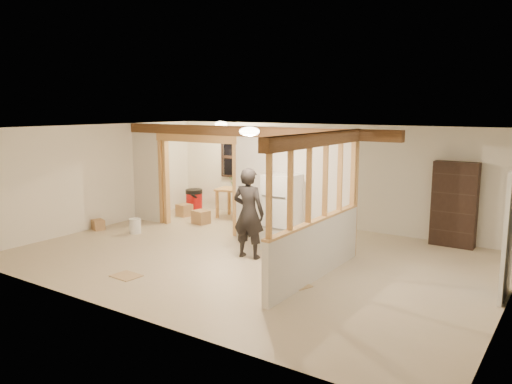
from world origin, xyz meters
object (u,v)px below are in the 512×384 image
Objects in this scene: refrigerator at (282,212)px; shop_vac at (194,201)px; woman at (249,213)px; bookshelf at (454,204)px; work_table at (241,204)px.

refrigerator reaches higher than shop_vac.
woman reaches higher than shop_vac.
bookshelf reaches higher than shop_vac.
woman is at bearing -35.58° from shop_vac.
woman is at bearing -63.88° from work_table.
work_table is 1.53m from shop_vac.
woman is (-0.22, -0.87, 0.11)m from refrigerator.
woman is at bearing -135.35° from bookshelf.
shop_vac is at bearing -176.09° from bookshelf.
refrigerator is 0.88× the size of woman.
work_table is 5.27m from bookshelf.
refrigerator is 2.33× the size of shop_vac.
shop_vac is at bearing 155.80° from refrigerator.
woman is at bearing -104.39° from refrigerator.
work_table is (-2.12, 2.70, -0.49)m from woman.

